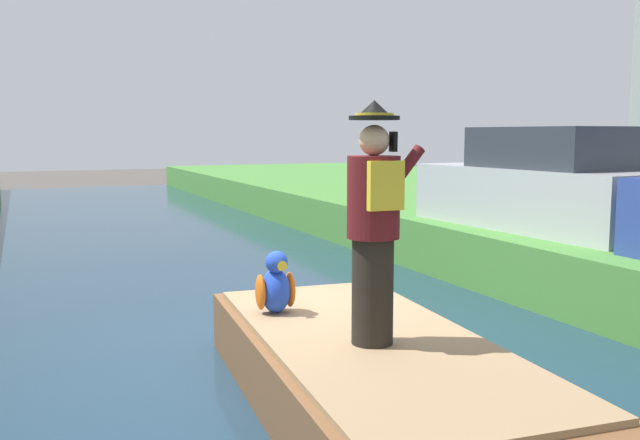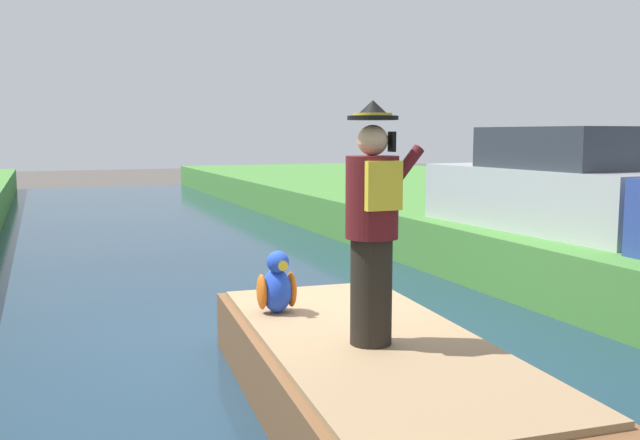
{
  "view_description": "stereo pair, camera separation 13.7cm",
  "coord_description": "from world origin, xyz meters",
  "px_view_note": "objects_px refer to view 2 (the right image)",
  "views": [
    {
      "loc": [
        -2.49,
        -6.11,
        2.32
      ],
      "look_at": [
        -0.26,
        -0.96,
        1.61
      ],
      "focal_mm": 38.76,
      "sensor_mm": 36.0,
      "label": 1
    },
    {
      "loc": [
        -2.37,
        -6.16,
        2.32
      ],
      "look_at": [
        -0.26,
        -0.96,
        1.61
      ],
      "focal_mm": 38.76,
      "sensor_mm": 36.0,
      "label": 2
    }
  ],
  "objects_px": {
    "person_pirate": "(373,224)",
    "parrot_plush": "(277,286)",
    "parked_car_silver": "(552,186)",
    "boat": "(371,375)"
  },
  "relations": [
    {
      "from": "person_pirate",
      "to": "parrot_plush",
      "type": "relative_size",
      "value": 3.25
    },
    {
      "from": "parrot_plush",
      "to": "parked_car_silver",
      "type": "bearing_deg",
      "value": 24.97
    },
    {
      "from": "parrot_plush",
      "to": "boat",
      "type": "bearing_deg",
      "value": -66.25
    },
    {
      "from": "person_pirate",
      "to": "parked_car_silver",
      "type": "distance_m",
      "value": 5.88
    },
    {
      "from": "boat",
      "to": "parrot_plush",
      "type": "height_order",
      "value": "parrot_plush"
    },
    {
      "from": "parrot_plush",
      "to": "parked_car_silver",
      "type": "relative_size",
      "value": 0.14
    },
    {
      "from": "person_pirate",
      "to": "parrot_plush",
      "type": "bearing_deg",
      "value": 100.07
    },
    {
      "from": "parrot_plush",
      "to": "parked_car_silver",
      "type": "distance_m",
      "value": 5.64
    },
    {
      "from": "boat",
      "to": "parked_car_silver",
      "type": "xyz_separation_m",
      "value": [
        4.64,
        3.38,
        1.14
      ]
    },
    {
      "from": "boat",
      "to": "parrot_plush",
      "type": "xyz_separation_m",
      "value": [
        -0.45,
        1.01,
        0.55
      ]
    }
  ]
}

